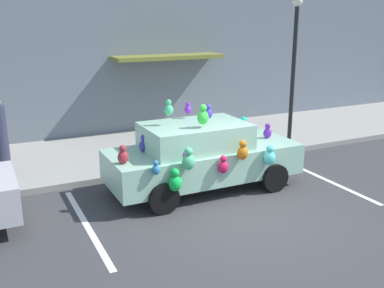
{
  "coord_description": "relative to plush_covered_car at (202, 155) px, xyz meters",
  "views": [
    {
      "loc": [
        -4.51,
        -6.78,
        3.8
      ],
      "look_at": [
        -0.08,
        2.31,
        0.9
      ],
      "focal_mm": 41.77,
      "sensor_mm": 36.0,
      "label": 1
    }
  ],
  "objects": [
    {
      "name": "street_lamp_post",
      "position": [
        3.87,
        1.8,
        1.89
      ],
      "size": [
        0.28,
        0.28,
        4.18
      ],
      "color": "black",
      "rests_on": "sidewalk"
    },
    {
      "name": "parking_stripe_rear",
      "position": [
        -2.8,
        -0.7,
        -0.8
      ],
      "size": [
        0.12,
        3.6,
        0.01
      ],
      "primitive_type": "cube",
      "color": "silver",
      "rests_on": "ground"
    },
    {
      "name": "parking_stripe_front",
      "position": [
        2.97,
        -0.7,
        -0.8
      ],
      "size": [
        0.12,
        3.6,
        0.01
      ],
      "primitive_type": "cube",
      "color": "silver",
      "rests_on": "ground"
    },
    {
      "name": "plush_covered_car",
      "position": [
        0.0,
        0.0,
        0.0
      ],
      "size": [
        4.33,
        2.02,
        2.11
      ],
      "color": "#94C5AA",
      "rests_on": "ground"
    },
    {
      "name": "teddy_bear_on_sidewalk",
      "position": [
        1.64,
        1.78,
        -0.3
      ],
      "size": [
        0.4,
        0.33,
        0.75
      ],
      "color": "beige",
      "rests_on": "sidewalk"
    },
    {
      "name": "sidewalk",
      "position": [
        0.14,
        3.3,
        -0.73
      ],
      "size": [
        24.0,
        4.0,
        0.15
      ],
      "primitive_type": "cube",
      "color": "gray",
      "rests_on": "ground"
    },
    {
      "name": "ground_plane",
      "position": [
        0.14,
        -1.7,
        -0.8
      ],
      "size": [
        60.0,
        60.0,
        0.0
      ],
      "primitive_type": "plane",
      "color": "#38383A"
    },
    {
      "name": "storefront_building",
      "position": [
        0.15,
        5.45,
        2.39
      ],
      "size": [
        24.0,
        1.25,
        6.4
      ],
      "color": "slate",
      "rests_on": "ground"
    },
    {
      "name": "pedestrian_near_shopfront",
      "position": [
        -4.0,
        2.56,
        0.22
      ],
      "size": [
        0.36,
        0.36,
        1.87
      ],
      "color": "#2D2F46",
      "rests_on": "sidewalk"
    }
  ]
}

